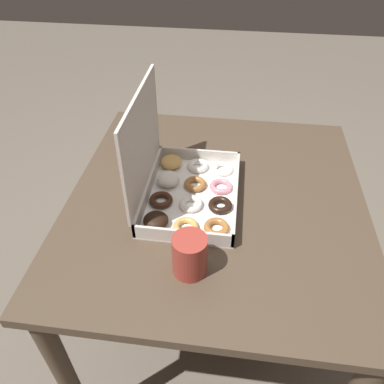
{
  "coord_description": "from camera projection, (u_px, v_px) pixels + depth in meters",
  "views": [
    {
      "loc": [
        -0.85,
        -0.04,
        1.51
      ],
      "look_at": [
        -0.01,
        0.07,
        0.78
      ],
      "focal_mm": 35.0,
      "sensor_mm": 36.0,
      "label": 1
    }
  ],
  "objects": [
    {
      "name": "ground_plane",
      "position": [
        209.0,
        328.0,
        1.62
      ],
      "size": [
        8.0,
        8.0,
        0.0
      ],
      "primitive_type": "plane",
      "color": "#6B6054"
    },
    {
      "name": "dining_table",
      "position": [
        215.0,
        224.0,
        1.2
      ],
      "size": [
        0.94,
        0.88,
        0.76
      ],
      "color": "#4C3D2D",
      "rests_on": "ground_plane"
    },
    {
      "name": "coffee_mug",
      "position": [
        190.0,
        255.0,
        0.88
      ],
      "size": [
        0.08,
        0.08,
        0.11
      ],
      "color": "#A3382D",
      "rests_on": "dining_table"
    },
    {
      "name": "donut_box",
      "position": [
        177.0,
        180.0,
        1.09
      ],
      "size": [
        0.37,
        0.28,
        0.33
      ],
      "color": "white",
      "rests_on": "dining_table"
    }
  ]
}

